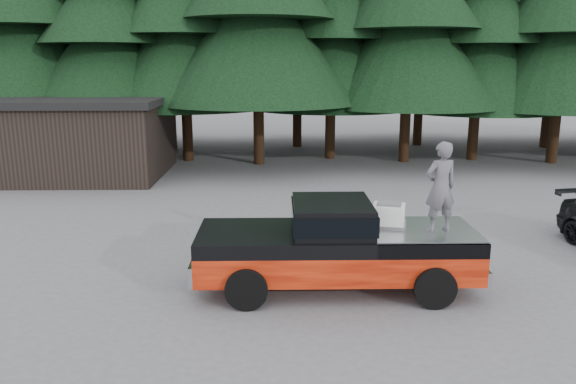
{
  "coord_description": "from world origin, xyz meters",
  "views": [
    {
      "loc": [
        -0.13,
        -11.79,
        4.76
      ],
      "look_at": [
        0.1,
        0.0,
        2.0
      ],
      "focal_mm": 35.0,
      "sensor_mm": 36.0,
      "label": 1
    }
  ],
  "objects_px": {
    "air_compressor": "(389,216)",
    "pickup_truck": "(336,259)",
    "utility_building": "(68,136)",
    "man_on_bed": "(441,187)"
  },
  "relations": [
    {
      "from": "pickup_truck",
      "to": "air_compressor",
      "type": "relative_size",
      "value": 9.07
    },
    {
      "from": "air_compressor",
      "to": "pickup_truck",
      "type": "bearing_deg",
      "value": -155.96
    },
    {
      "from": "pickup_truck",
      "to": "air_compressor",
      "type": "height_order",
      "value": "air_compressor"
    },
    {
      "from": "man_on_bed",
      "to": "pickup_truck",
      "type": "bearing_deg",
      "value": -19.92
    },
    {
      "from": "air_compressor",
      "to": "utility_building",
      "type": "xyz_separation_m",
      "value": [
        -11.23,
        12.36,
        0.11
      ]
    },
    {
      "from": "man_on_bed",
      "to": "utility_building",
      "type": "bearing_deg",
      "value": -61.0
    },
    {
      "from": "pickup_truck",
      "to": "man_on_bed",
      "type": "height_order",
      "value": "man_on_bed"
    },
    {
      "from": "man_on_bed",
      "to": "utility_building",
      "type": "height_order",
      "value": "utility_building"
    },
    {
      "from": "man_on_bed",
      "to": "utility_building",
      "type": "xyz_separation_m",
      "value": [
        -12.19,
        12.73,
        -0.6
      ]
    },
    {
      "from": "utility_building",
      "to": "air_compressor",
      "type": "bearing_deg",
      "value": -47.73
    }
  ]
}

